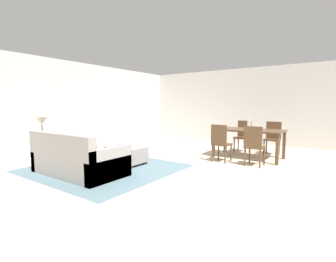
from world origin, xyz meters
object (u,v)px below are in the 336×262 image
object	(u,v)px
side_table	(43,145)
dining_table	(249,133)
table_lamp	(42,122)
dining_chair_far_left	(243,134)
couch	(77,160)
dining_chair_far_right	(273,136)
book_on_ottoman	(124,146)
dining_chair_near_right	(254,144)
vase_centerpiece	(249,124)
dining_chair_near_left	(220,141)
ottoman_table	(126,154)

from	to	relation	value
side_table	dining_table	size ratio (longest dim) A/B	0.35
side_table	table_lamp	xyz separation A→B (m)	(0.00, 0.00, 0.54)
dining_chair_far_left	dining_table	bearing A→B (deg)	-63.35
couch	dining_chair_far_right	size ratio (longest dim) A/B	2.08
table_lamp	couch	bearing A→B (deg)	0.54
dining_table	book_on_ottoman	bearing A→B (deg)	-134.02
couch	dining_chair_near_right	size ratio (longest dim) A/B	2.08
dining_table	vase_centerpiece	xyz separation A→B (m)	(-0.01, 0.02, 0.22)
table_lamp	book_on_ottoman	xyz separation A→B (m)	(1.35, 1.22, -0.58)
couch	vase_centerpiece	world-z (taller)	vase_centerpiece
dining_chair_near_left	dining_table	bearing A→B (deg)	64.80
vase_centerpiece	book_on_ottoman	xyz separation A→B (m)	(-2.23, -2.33, -0.46)
side_table	dining_chair_far_right	xyz separation A→B (m)	(3.99, 4.39, 0.05)
ottoman_table	table_lamp	size ratio (longest dim) A/B	1.75
table_lamp	dining_chair_far_right	bearing A→B (deg)	47.74
dining_table	couch	bearing A→B (deg)	-123.41
dining_table	dining_chair_near_right	xyz separation A→B (m)	(0.39, -0.83, -0.15)
side_table	book_on_ottoman	bearing A→B (deg)	42.16
couch	side_table	bearing A→B (deg)	-179.46
ottoman_table	book_on_ottoman	distance (m)	0.20
dining_chair_near_left	dining_chair_far_right	bearing A→B (deg)	64.62
side_table	dining_chair_far_right	distance (m)	5.94
ottoman_table	book_on_ottoman	size ratio (longest dim) A/B	3.53
side_table	vase_centerpiece	xyz separation A→B (m)	(3.57, 3.55, 0.42)
couch	book_on_ottoman	xyz separation A→B (m)	(0.09, 1.21, 0.13)
vase_centerpiece	side_table	bearing A→B (deg)	-135.20
dining_table	dining_chair_near_right	distance (m)	0.93
couch	dining_chair_near_left	world-z (taller)	dining_chair_near_left
dining_chair_far_left	book_on_ottoman	size ratio (longest dim) A/B	3.54
dining_table	dining_chair_near_left	size ratio (longest dim) A/B	1.86
table_lamp	dining_chair_near_right	size ratio (longest dim) A/B	0.57
couch	dining_chair_far_right	world-z (taller)	dining_chair_far_right
table_lamp	dining_table	distance (m)	5.04
dining_chair_near_left	dining_chair_far_right	distance (m)	1.91
table_lamp	dining_chair_far_right	world-z (taller)	table_lamp
dining_table	ottoman_table	bearing A→B (deg)	-133.31
ottoman_table	dining_chair_near_left	size ratio (longest dim) A/B	1.00
couch	book_on_ottoman	size ratio (longest dim) A/B	7.36
dining_table	book_on_ottoman	world-z (taller)	dining_table
couch	dining_chair_far_right	distance (m)	5.17
dining_chair_near_right	vase_centerpiece	world-z (taller)	vase_centerpiece
couch	dining_chair_far_right	bearing A→B (deg)	58.04
side_table	dining_chair_near_right	bearing A→B (deg)	34.20
dining_chair_near_right	dining_chair_far_left	xyz separation A→B (m)	(-0.80, 1.66, 0.00)
side_table	dining_chair_near_left	xyz separation A→B (m)	(3.17, 2.67, 0.05)
table_lamp	dining_chair_near_left	world-z (taller)	table_lamp
ottoman_table	dining_chair_far_right	distance (m)	4.09
ottoman_table	side_table	xyz separation A→B (m)	(-1.41, -1.23, 0.24)
dining_table	book_on_ottoman	size ratio (longest dim) A/B	6.59
couch	ottoman_table	world-z (taller)	couch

